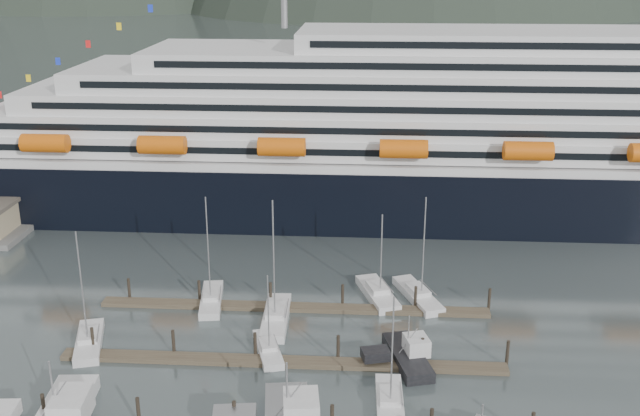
# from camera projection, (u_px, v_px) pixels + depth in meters

# --- Properties ---
(ground) EXTENTS (1600.00, 1600.00, 0.00)m
(ground) POSITION_uv_depth(u_px,v_px,m) (327.00, 380.00, 77.15)
(ground) COLOR #424E4E
(ground) RESTS_ON ground
(cruise_ship) EXTENTS (210.00, 30.40, 50.30)m
(cruise_ship) POSITION_uv_depth(u_px,v_px,m) (527.00, 143.00, 123.24)
(cruise_ship) COLOR black
(cruise_ship) RESTS_ON ground
(dock_mid) EXTENTS (48.18, 2.28, 3.20)m
(dock_mid) POSITION_uv_depth(u_px,v_px,m) (283.00, 361.00, 80.24)
(dock_mid) COLOR #463B2D
(dock_mid) RESTS_ON ground
(dock_far) EXTENTS (48.18, 2.28, 3.20)m
(dock_far) POSITION_uv_depth(u_px,v_px,m) (294.00, 307.00, 92.51)
(dock_far) COLOR #463B2D
(dock_far) RESTS_ON ground
(sailboat_a) EXTENTS (5.15, 9.77, 14.53)m
(sailboat_a) POSITION_uv_depth(u_px,v_px,m) (89.00, 342.00, 83.79)
(sailboat_a) COLOR silver
(sailboat_a) RESTS_ON ground
(sailboat_b) EXTENTS (3.26, 11.27, 16.17)m
(sailboat_b) POSITION_uv_depth(u_px,v_px,m) (276.00, 318.00, 89.36)
(sailboat_b) COLOR silver
(sailboat_b) RESTS_ON ground
(sailboat_c) EXTENTS (4.51, 8.42, 10.00)m
(sailboat_c) POSITION_uv_depth(u_px,v_px,m) (268.00, 350.00, 82.33)
(sailboat_c) COLOR silver
(sailboat_c) RESTS_ON ground
(sailboat_e) EXTENTS (3.84, 9.92, 14.81)m
(sailboat_e) POSITION_uv_depth(u_px,v_px,m) (211.00, 300.00, 93.99)
(sailboat_e) COLOR silver
(sailboat_e) RESTS_ON ground
(sailboat_f) EXTENTS (5.85, 10.48, 12.13)m
(sailboat_f) POSITION_uv_depth(u_px,v_px,m) (378.00, 294.00, 95.55)
(sailboat_f) COLOR silver
(sailboat_f) RESTS_ON ground
(sailboat_g) EXTENTS (6.28, 10.99, 14.44)m
(sailboat_g) POSITION_uv_depth(u_px,v_px,m) (418.00, 296.00, 95.16)
(sailboat_g) COLOR silver
(sailboat_g) RESTS_ON ground
(sailboat_h) EXTENTS (2.75, 8.97, 12.70)m
(sailboat_h) POSITION_uv_depth(u_px,v_px,m) (390.00, 403.00, 72.53)
(sailboat_h) COLOR silver
(sailboat_h) RESTS_ON ground
(trawler_e) EXTENTS (7.81, 9.87, 6.06)m
(trawler_e) POSITION_uv_depth(u_px,v_px,m) (407.00, 355.00, 80.32)
(trawler_e) COLOR black
(trawler_e) RESTS_ON ground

